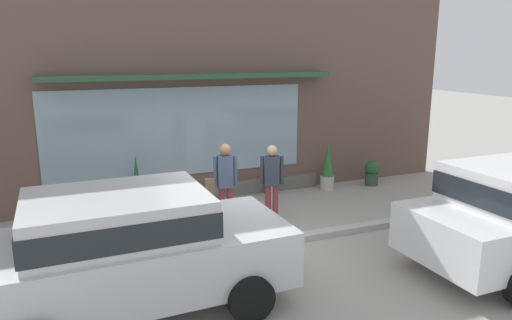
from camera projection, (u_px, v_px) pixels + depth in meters
ground_plane at (240, 246)px, 8.57m from camera, size 60.00×60.00×0.00m
curb_strip at (243, 247)px, 8.38m from camera, size 14.00×0.24×0.12m
storefront at (191, 97)px, 10.90m from camera, size 14.00×0.81×4.99m
fire_hydrant at (188, 213)px, 9.05m from camera, size 0.40×0.37×0.82m
pedestrian_with_handbag at (224, 180)px, 9.21m from camera, size 0.64×0.28×1.73m
pedestrian_passerby at (272, 178)px, 9.51m from camera, size 0.45×0.29×1.65m
parked_car_silver at (130, 245)px, 6.25m from camera, size 4.21×2.12×1.67m
potted_plant_by_entrance at (328, 167)px, 12.03m from camera, size 0.36×0.36×1.20m
potted_plant_corner_tall at (272, 181)px, 11.60m from camera, size 0.35×0.35×0.64m
potted_plant_window_center at (372, 172)px, 12.43m from camera, size 0.38×0.38×0.66m
potted_plant_doorstep at (137, 184)px, 10.36m from camera, size 0.28×0.28×1.28m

